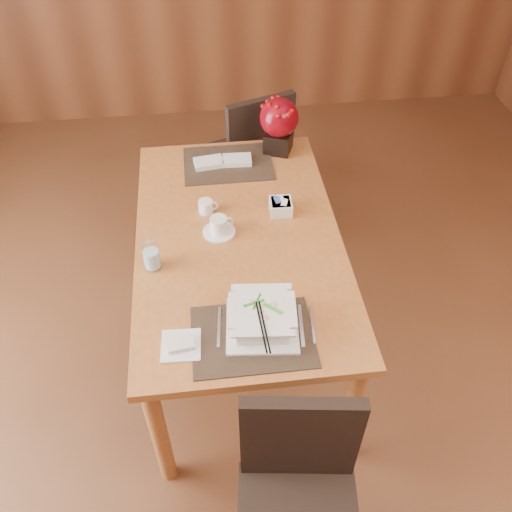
{
  "coord_description": "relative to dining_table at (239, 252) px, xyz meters",
  "views": [
    {
      "loc": [
        -0.13,
        -1.15,
        2.37
      ],
      "look_at": [
        0.05,
        0.35,
        0.87
      ],
      "focal_mm": 38.0,
      "sensor_mm": 36.0,
      "label": 1
    }
  ],
  "objects": [
    {
      "name": "bread_plate",
      "position": [
        -0.26,
        -0.56,
        0.1
      ],
      "size": [
        0.15,
        0.15,
        0.01
      ],
      "primitive_type": "cube",
      "rotation": [
        0.0,
        0.0,
        -0.05
      ],
      "color": "white",
      "rests_on": "dining_table"
    },
    {
      "name": "coffee_cup",
      "position": [
        -0.08,
        0.04,
        0.13
      ],
      "size": [
        0.15,
        0.15,
        0.08
      ],
      "rotation": [
        0.0,
        0.0,
        0.26
      ],
      "color": "white",
      "rests_on": "dining_table"
    },
    {
      "name": "ground",
      "position": [
        0.0,
        -0.6,
        -0.65
      ],
      "size": [
        6.0,
        6.0,
        0.0
      ],
      "primitive_type": "plane",
      "color": "brown",
      "rests_on": "ground"
    },
    {
      "name": "far_chair",
      "position": [
        0.17,
        0.99,
        -0.14
      ],
      "size": [
        0.54,
        0.54,
        0.92
      ],
      "rotation": [
        0.0,
        0.0,
        3.48
      ],
      "color": "black",
      "rests_on": "ground"
    },
    {
      "name": "placemat_far",
      "position": [
        0.0,
        0.55,
        0.1
      ],
      "size": [
        0.45,
        0.33,
        0.01
      ],
      "primitive_type": "cube",
      "color": "black",
      "rests_on": "dining_table"
    },
    {
      "name": "dining_table",
      "position": [
        0.0,
        0.0,
        0.0
      ],
      "size": [
        0.9,
        1.5,
        0.75
      ],
      "color": "#AF6630",
      "rests_on": "ground"
    },
    {
      "name": "sugar_caddy",
      "position": [
        0.21,
        0.14,
        0.13
      ],
      "size": [
        0.11,
        0.11,
        0.06
      ],
      "primitive_type": "cube",
      "rotation": [
        0.0,
        0.0,
        -0.04
      ],
      "color": "white",
      "rests_on": "dining_table"
    },
    {
      "name": "near_chair",
      "position": [
        0.1,
        -1.03,
        -0.15
      ],
      "size": [
        0.47,
        0.47,
        0.9
      ],
      "rotation": [
        0.0,
        0.0,
        -0.13
      ],
      "color": "black",
      "rests_on": "ground"
    },
    {
      "name": "berry_decor",
      "position": [
        0.27,
        0.64,
        0.26
      ],
      "size": [
        0.2,
        0.2,
        0.29
      ],
      "rotation": [
        0.0,
        0.0,
        -0.38
      ],
      "color": "black",
      "rests_on": "dining_table"
    },
    {
      "name": "napkins_far",
      "position": [
        -0.02,
        0.55,
        0.12
      ],
      "size": [
        0.29,
        0.11,
        0.03
      ],
      "primitive_type": null,
      "rotation": [
        0.0,
        0.0,
        0.03
      ],
      "color": "silver",
      "rests_on": "dining_table"
    },
    {
      "name": "water_glass",
      "position": [
        -0.37,
        -0.14,
        0.18
      ],
      "size": [
        0.08,
        0.08,
        0.17
      ],
      "primitive_type": "cylinder",
      "rotation": [
        0.0,
        0.0,
        -0.15
      ],
      "color": "silver",
      "rests_on": "dining_table"
    },
    {
      "name": "creamer_jug",
      "position": [
        -0.13,
        0.19,
        0.13
      ],
      "size": [
        0.09,
        0.09,
        0.06
      ],
      "primitive_type": null,
      "rotation": [
        0.0,
        0.0,
        -0.06
      ],
      "color": "white",
      "rests_on": "dining_table"
    },
    {
      "name": "placemat_near",
      "position": [
        0.0,
        -0.55,
        0.1
      ],
      "size": [
        0.45,
        0.33,
        0.01
      ],
      "primitive_type": "cube",
      "color": "black",
      "rests_on": "dining_table"
    },
    {
      "name": "soup_setting",
      "position": [
        0.04,
        -0.51,
        0.15
      ],
      "size": [
        0.29,
        0.29,
        0.11
      ],
      "rotation": [
        0.0,
        0.0,
        -0.1
      ],
      "color": "white",
      "rests_on": "dining_table"
    }
  ]
}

